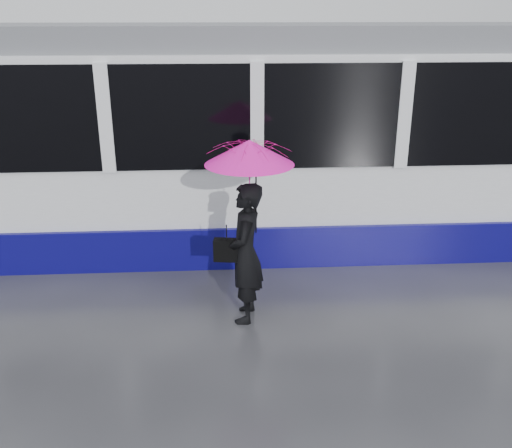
{
  "coord_description": "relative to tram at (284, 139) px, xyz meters",
  "views": [
    {
      "loc": [
        0.22,
        -6.31,
        3.56
      ],
      "look_at": [
        0.63,
        0.17,
        1.1
      ],
      "focal_mm": 40.0,
      "sensor_mm": 36.0,
      "label": 1
    }
  ],
  "objects": [
    {
      "name": "rails",
      "position": [
        -1.21,
        -0.0,
        -1.63
      ],
      "size": [
        34.0,
        1.51,
        0.02
      ],
      "color": "#3F3D38",
      "rests_on": "ground"
    },
    {
      "name": "woman",
      "position": [
        -0.73,
        -2.66,
        -0.78
      ],
      "size": [
        0.5,
        0.68,
        1.72
      ],
      "primitive_type": "imported",
      "rotation": [
        0.0,
        0.0,
        -1.71
      ],
      "color": "black",
      "rests_on": "ground"
    },
    {
      "name": "tram",
      "position": [
        0.0,
        0.0,
        0.0
      ],
      "size": [
        26.0,
        2.56,
        3.35
      ],
      "color": "white",
      "rests_on": "ground"
    },
    {
      "name": "umbrella",
      "position": [
        -0.68,
        -2.66,
        0.24
      ],
      "size": [
        1.14,
        1.14,
        1.16
      ],
      "rotation": [
        0.0,
        0.0,
        -0.14
      ],
      "color": "#FB154F",
      "rests_on": "ground"
    },
    {
      "name": "handbag",
      "position": [
        -0.95,
        -2.64,
        -0.74
      ],
      "size": [
        0.32,
        0.17,
        0.45
      ],
      "rotation": [
        0.0,
        0.0,
        -0.14
      ],
      "color": "black",
      "rests_on": "ground"
    },
    {
      "name": "ground",
      "position": [
        -1.21,
        -2.5,
        -1.64
      ],
      "size": [
        90.0,
        90.0,
        0.0
      ],
      "primitive_type": "plane",
      "color": "#28282D",
      "rests_on": "ground"
    }
  ]
}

